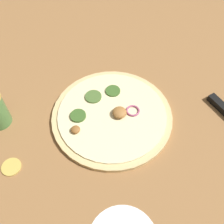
{
  "coord_description": "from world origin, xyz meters",
  "views": [
    {
      "loc": [
        0.36,
        -0.12,
        0.54
      ],
      "look_at": [
        0.0,
        0.0,
        0.02
      ],
      "focal_mm": 42.0,
      "sensor_mm": 36.0,
      "label": 1
    }
  ],
  "objects": [
    {
      "name": "ground_plane",
      "position": [
        0.0,
        0.0,
        0.0
      ],
      "size": [
        3.0,
        3.0,
        0.0
      ],
      "primitive_type": "plane",
      "color": "olive"
    },
    {
      "name": "pizza",
      "position": [
        -0.0,
        -0.0,
        0.01
      ],
      "size": [
        0.3,
        0.3,
        0.03
      ],
      "color": "#D6B77A",
      "rests_on": "ground_plane"
    },
    {
      "name": "loose_cap",
      "position": [
        0.06,
        -0.26,
        0.0
      ],
      "size": [
        0.04,
        0.04,
        0.01
      ],
      "color": "gold",
      "rests_on": "ground_plane"
    }
  ]
}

